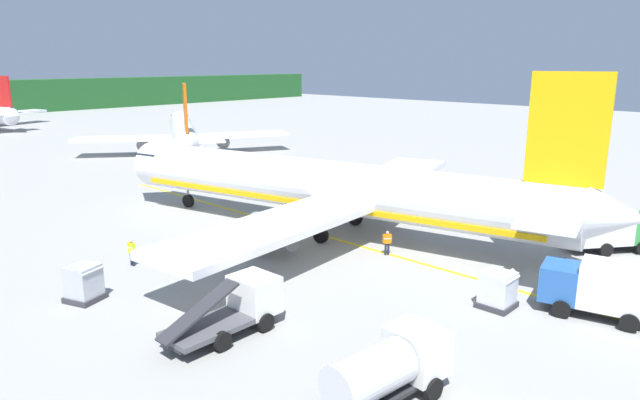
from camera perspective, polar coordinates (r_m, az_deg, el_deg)
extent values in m
cube|color=#999993|center=(73.82, -13.26, 3.65)|extent=(240.00, 320.00, 0.20)
cylinder|color=white|center=(41.96, 0.18, 1.50)|extent=(11.25, 36.00, 3.80)
cone|color=white|center=(54.25, -17.50, 3.67)|extent=(4.03, 3.10, 3.61)
cone|color=white|center=(36.16, 27.83, -1.49)|extent=(3.83, 3.81, 3.23)
cube|color=#192333|center=(52.49, -15.97, 4.40)|extent=(3.66, 3.02, 0.60)
cube|color=white|center=(33.68, -4.96, -2.83)|extent=(16.42, 6.47, 0.50)
cylinder|color=slate|center=(37.16, -4.67, -3.15)|extent=(2.82, 3.59, 2.20)
cube|color=white|center=(49.17, 7.70, 2.41)|extent=(16.70, 9.53, 0.50)
cylinder|color=slate|center=(47.75, 4.35, 0.68)|extent=(2.82, 3.59, 2.20)
cube|color=#F2B20C|center=(35.62, 23.71, 6.54)|extent=(1.27, 4.38, 6.50)
cube|color=white|center=(36.43, 23.00, -0.88)|extent=(10.84, 5.31, 0.24)
cube|color=#F2B20C|center=(42.20, 0.18, 0.11)|extent=(10.31, 32.44, 0.36)
cylinder|color=black|center=(50.88, -13.13, -0.08)|extent=(0.57, 1.15, 1.10)
cylinder|color=gray|center=(50.70, -13.18, 0.79)|extent=(0.20, 0.20, 0.50)
cylinder|color=black|center=(39.82, 0.09, -3.58)|extent=(0.57, 1.15, 1.10)
cylinder|color=gray|center=(39.58, 0.09, -2.47)|extent=(0.20, 0.20, 0.50)
cylinder|color=black|center=(44.16, 3.59, -1.85)|extent=(0.57, 1.15, 1.10)
cylinder|color=gray|center=(43.95, 3.60, -0.84)|extent=(0.20, 0.20, 0.50)
cylinder|color=white|center=(81.98, -13.63, 6.76)|extent=(18.46, 27.49, 3.19)
cone|color=white|center=(98.01, -13.97, 7.83)|extent=(3.64, 3.30, 3.03)
cone|color=white|center=(65.61, -13.14, 5.41)|extent=(3.72, 3.71, 2.71)
cube|color=#192333|center=(96.10, -13.96, 8.15)|extent=(3.37, 3.13, 0.50)
cube|color=white|center=(80.52, -19.06, 5.87)|extent=(13.13, 11.36, 0.42)
cylinder|color=slate|center=(82.03, -17.33, 5.42)|extent=(2.98, 3.26, 1.85)
cube|color=white|center=(80.97, -8.10, 6.52)|extent=(13.87, 9.40, 0.42)
cylinder|color=slate|center=(82.34, -9.81, 5.87)|extent=(2.98, 3.26, 1.85)
cube|color=#D8590C|center=(67.77, -13.42, 9.05)|extent=(2.18, 3.31, 5.46)
cube|color=white|center=(68.19, -13.24, 5.71)|extent=(8.86, 6.84, 0.20)
cube|color=#D8590C|center=(82.08, -13.60, 6.15)|extent=(16.75, 24.82, 0.30)
cylinder|color=black|center=(93.68, -13.80, 6.06)|extent=(0.73, 0.94, 0.92)
cylinder|color=gray|center=(93.60, -13.82, 6.46)|extent=(0.17, 0.17, 0.42)
cylinder|color=black|center=(81.02, -15.05, 4.82)|extent=(0.73, 0.94, 0.92)
cylinder|color=gray|center=(80.93, -15.08, 5.29)|extent=(0.17, 0.17, 0.42)
cylinder|color=black|center=(81.15, -11.96, 5.01)|extent=(0.73, 0.94, 0.92)
cylinder|color=gray|center=(81.05, -11.98, 5.48)|extent=(0.17, 0.17, 0.42)
cone|color=silver|center=(114.20, -28.37, 7.56)|extent=(3.17, 3.15, 2.71)
cube|color=silver|center=(130.82, -28.67, 7.72)|extent=(13.99, 7.80, 0.42)
cube|color=red|center=(116.21, -29.25, 9.51)|extent=(1.01, 3.67, 5.45)
cube|color=silver|center=(116.46, -29.02, 7.57)|extent=(9.07, 4.32, 0.20)
cube|color=#338C3F|center=(43.87, 29.28, -2.45)|extent=(2.77, 2.84, 1.80)
cube|color=white|center=(42.07, 26.20, -2.32)|extent=(4.54, 4.20, 2.38)
cube|color=#262628|center=(42.92, 27.00, -3.88)|extent=(5.56, 4.78, 0.16)
cylinder|color=black|center=(44.79, 27.97, -3.39)|extent=(0.88, 0.77, 0.90)
cylinder|color=black|center=(43.29, 25.19, -3.64)|extent=(0.88, 0.77, 0.90)
cylinder|color=black|center=(41.58, 26.86, -4.50)|extent=(0.88, 0.77, 0.90)
cube|color=white|center=(23.08, 9.70, -14.71)|extent=(2.00, 2.36, 1.80)
cube|color=#192333|center=(23.51, 11.08, -13.22)|extent=(0.25, 1.85, 0.94)
cylinder|color=silver|center=(21.32, 4.96, -17.12)|extent=(3.49, 2.10, 1.80)
cube|color=#262628|center=(22.40, 6.59, -18.45)|extent=(5.43, 2.03, 0.16)
cylinder|color=black|center=(24.00, 7.00, -16.29)|extent=(0.92, 0.36, 0.90)
cylinder|color=black|center=(22.82, 11.33, -18.19)|extent=(0.92, 0.36, 0.90)
cylinder|color=black|center=(22.53, 2.78, -18.37)|extent=(0.92, 0.36, 0.90)
cube|color=#2659A5|center=(31.74, 23.06, -7.52)|extent=(2.54, 2.24, 1.80)
cube|color=#192333|center=(31.71, 21.60, -6.70)|extent=(1.82, 0.48, 0.94)
cube|color=white|center=(31.50, 29.09, -7.94)|extent=(3.20, 5.17, 2.22)
cube|color=#262628|center=(31.93, 27.21, -9.74)|extent=(2.95, 6.79, 0.16)
cylinder|color=black|center=(31.07, 23.14, -10.08)|extent=(0.47, 0.94, 0.90)
cylinder|color=black|center=(33.10, 23.68, -8.66)|extent=(0.47, 0.94, 0.90)
cylinder|color=black|center=(30.93, 28.73, -10.81)|extent=(0.47, 0.94, 0.90)
cylinder|color=black|center=(32.97, 28.91, -9.34)|extent=(0.47, 0.94, 0.90)
cube|color=white|center=(27.94, -6.61, -9.35)|extent=(1.82, 2.22, 1.80)
cube|color=#192333|center=(28.31, -5.32, -8.21)|extent=(0.10, 1.85, 0.94)
cube|color=#4C4C51|center=(26.68, -11.30, -12.55)|extent=(3.91, 2.24, 0.24)
cube|color=#2D2D33|center=(26.06, -12.13, -10.87)|extent=(4.02, 0.94, 1.71)
cube|color=#262628|center=(27.24, -9.72, -12.36)|extent=(5.70, 1.60, 0.16)
cylinder|color=black|center=(28.97, -8.46, -10.81)|extent=(0.90, 0.29, 0.90)
cylinder|color=black|center=(27.43, -5.50, -12.19)|extent=(0.90, 0.29, 0.90)
cylinder|color=black|center=(27.62, -12.66, -12.29)|extent=(0.90, 0.29, 0.90)
cylinder|color=black|center=(26.01, -9.80, -13.88)|extent=(0.90, 0.29, 0.90)
cube|color=#333338|center=(31.28, 17.34, -10.01)|extent=(1.71, 1.71, 0.30)
cube|color=silver|center=(30.92, 17.47, -8.38)|extent=(1.51, 1.51, 1.61)
cube|color=silver|center=(30.48, 18.45, -7.45)|extent=(1.53, 0.62, 0.56)
cube|color=#333338|center=(33.17, -22.58, -9.07)|extent=(2.12, 2.12, 0.30)
cube|color=#B2B7C1|center=(32.82, -22.74, -7.48)|extent=(1.87, 1.87, 1.67)
cube|color=#B2B7C1|center=(32.23, -22.21, -6.52)|extent=(1.60, 1.07, 0.55)
cylinder|color=#191E33|center=(37.68, 6.90, -4.93)|extent=(0.14, 0.14, 0.82)
cylinder|color=#191E33|center=(37.64, 6.63, -4.94)|extent=(0.14, 0.14, 0.82)
cube|color=orange|center=(37.44, 6.79, -3.90)|extent=(0.48, 0.45, 0.61)
cube|color=silver|center=(37.43, 6.79, -3.85)|extent=(0.49, 0.47, 0.06)
sphere|color=tan|center=(37.32, 6.81, -3.29)|extent=(0.22, 0.22, 0.22)
cylinder|color=orange|center=(37.49, 7.20, -3.83)|extent=(0.09, 0.09, 0.58)
cylinder|color=orange|center=(37.37, 6.39, -3.87)|extent=(0.09, 0.09, 0.58)
cylinder|color=#191E33|center=(37.43, -18.48, -5.66)|extent=(0.14, 0.14, 0.85)
cylinder|color=#191E33|center=(37.31, -18.29, -5.71)|extent=(0.14, 0.14, 0.85)
cube|color=#CCE519|center=(37.14, -18.47, -4.60)|extent=(0.34, 0.48, 0.64)
cube|color=silver|center=(37.13, -18.48, -4.55)|extent=(0.35, 0.50, 0.06)
sphere|color=tan|center=(37.01, -18.52, -3.96)|extent=(0.23, 0.23, 0.23)
cylinder|color=#CCE519|center=(37.31, -18.77, -4.49)|extent=(0.09, 0.09, 0.61)
cylinder|color=#CCE519|center=(36.95, -18.18, -4.62)|extent=(0.09, 0.09, 0.61)
cylinder|color=#191E33|center=(35.67, -10.82, -6.13)|extent=(0.14, 0.14, 0.87)
cylinder|color=#191E33|center=(35.72, -11.10, -6.11)|extent=(0.14, 0.14, 0.87)
cube|color=#CCE519|center=(35.45, -11.01, -4.96)|extent=(0.44, 0.48, 0.65)
cube|color=silver|center=(35.44, -11.02, -4.91)|extent=(0.46, 0.50, 0.06)
sphere|color=tan|center=(35.31, -11.05, -4.28)|extent=(0.24, 0.24, 0.24)
cylinder|color=#CCE519|center=(35.36, -10.60, -4.93)|extent=(0.09, 0.09, 0.62)
cylinder|color=#CCE519|center=(35.52, -11.44, -4.89)|extent=(0.09, 0.09, 0.62)
cube|color=yellow|center=(39.07, 4.62, -4.81)|extent=(0.30, 60.00, 0.01)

